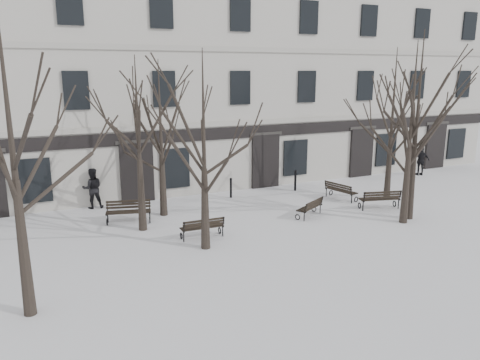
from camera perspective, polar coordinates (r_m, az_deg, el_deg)
ground at (r=17.53m, az=4.99°, el=-7.77°), size 100.00×100.00×0.00m
building at (r=28.36m, az=-8.06°, el=11.57°), size 40.40×10.20×11.40m
tree_0 at (r=12.51m, az=-26.49°, el=7.95°), size 6.06×6.06×8.65m
tree_1 at (r=16.05m, az=-4.46°, el=6.40°), size 4.89×4.89×6.99m
tree_2 at (r=20.12m, az=20.25°, el=7.79°), size 5.20×5.20×7.42m
tree_3 at (r=20.76m, az=20.92°, el=8.65°), size 5.51×5.51×7.87m
tree_4 at (r=18.42m, az=-12.35°, el=6.71°), size 4.79×4.79×6.84m
tree_5 at (r=20.26m, az=-9.70°, el=7.20°), size 4.71×4.71×6.73m
tree_6 at (r=23.74m, az=18.17°, el=8.51°), size 5.13×5.13×7.33m
bench_1 at (r=17.94m, az=-4.60°, el=-5.73°), size 1.66×0.64×0.83m
bench_2 at (r=22.49m, az=16.70°, el=-2.19°), size 1.94×1.11×0.93m
bench_3 at (r=20.27m, az=-13.44°, el=-3.67°), size 1.93×1.09×0.93m
bench_4 at (r=20.73m, az=8.60°, el=-3.27°), size 1.63×1.25×0.80m
bench_5 at (r=23.72m, az=12.14°, el=-1.22°), size 0.98×1.80×0.86m
bollard_a at (r=23.52m, az=-1.12°, el=-0.86°), size 0.13×0.13×1.02m
bollard_b at (r=25.05m, az=6.77°, el=0.05°), size 0.14×0.14×1.12m
pedestrian_b at (r=22.90m, az=-17.38°, el=-3.28°), size 0.96×0.76×1.89m
pedestrian_c at (r=30.74m, az=21.06°, el=0.56°), size 1.14×0.75×1.79m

